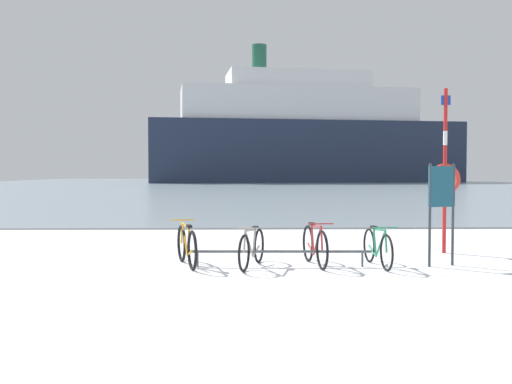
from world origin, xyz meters
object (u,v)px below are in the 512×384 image
info_sign (442,197)px  bicycle_2 (315,246)px  bicycle_1 (252,248)px  ferry_ship (302,137)px  bicycle_0 (187,246)px  bicycle_3 (378,248)px  rescue_post (445,174)px

info_sign → bicycle_2: bearing=177.7°
bicycle_1 → ferry_ship: 79.23m
bicycle_0 → ferry_ship: ferry_ship is taller
bicycle_2 → bicycle_3: bicycle_2 is taller
ferry_ship → bicycle_3: bearing=-94.8°
bicycle_1 → bicycle_3: bearing=0.6°
bicycle_3 → bicycle_2: bearing=173.5°
bicycle_2 → bicycle_0: bearing=179.2°
bicycle_1 → info_sign: size_ratio=0.86×
bicycle_2 → ferry_ship: (7.70, 78.30, 6.61)m
bicycle_0 → bicycle_3: bicycle_0 is taller
bicycle_2 → ferry_ship: bearing=84.4°
info_sign → rescue_post: rescue_post is taller
bicycle_1 → bicycle_3: size_ratio=0.99×
info_sign → ferry_ship: bearing=86.1°
bicycle_3 → rescue_post: 2.84m
bicycle_1 → bicycle_2: (1.17, 0.15, 0.02)m
bicycle_3 → rescue_post: rescue_post is taller
bicycle_3 → bicycle_0: bearing=177.3°
bicycle_1 → bicycle_2: size_ratio=0.97×
ferry_ship → info_sign: bearing=-93.9°
info_sign → bicycle_0: bearing=178.5°
bicycle_3 → ferry_ship: 78.99m
bicycle_1 → bicycle_3: (2.31, 0.02, 0.00)m
bicycle_2 → bicycle_3: 1.15m
bicycle_3 → info_sign: 1.51m
info_sign → rescue_post: 1.84m
bicycle_1 → bicycle_2: bearing=7.5°
bicycle_1 → rescue_post: (4.14, 1.74, 1.34)m
bicycle_0 → rescue_post: (5.35, 1.55, 1.31)m
bicycle_1 → bicycle_2: bicycle_2 is taller
bicycle_3 → rescue_post: (1.83, 1.71, 1.34)m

